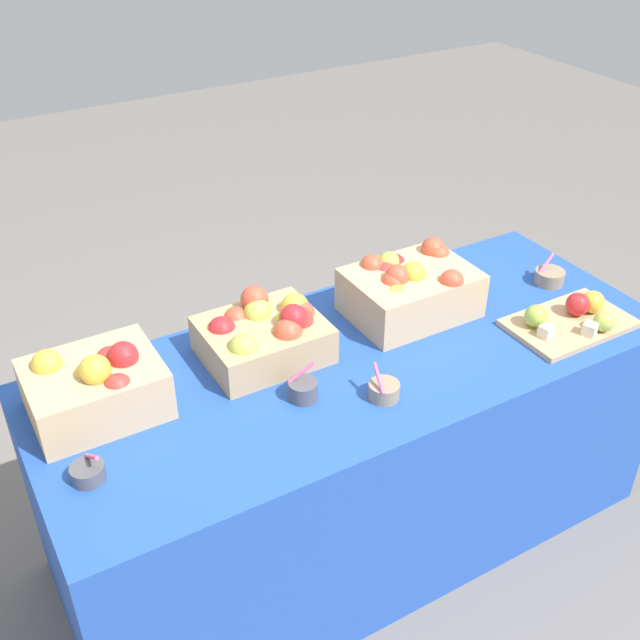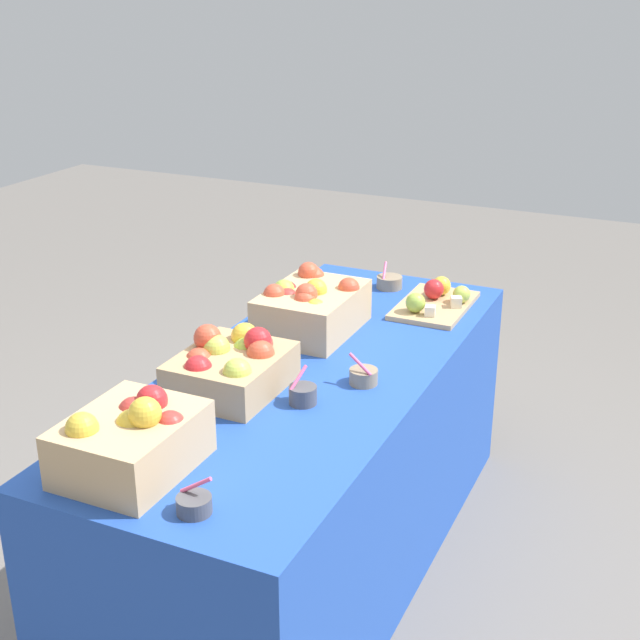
{
  "view_description": "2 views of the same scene",
  "coord_description": "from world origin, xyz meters",
  "px_view_note": "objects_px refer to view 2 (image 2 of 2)",
  "views": [
    {
      "loc": [
        -1.01,
        -1.52,
        2.06
      ],
      "look_at": [
        -0.1,
        0.05,
        0.87
      ],
      "focal_mm": 43.0,
      "sensor_mm": 36.0,
      "label": 1
    },
    {
      "loc": [
        -2.24,
        -1.07,
        1.89
      ],
      "look_at": [
        0.06,
        -0.01,
        0.87
      ],
      "focal_mm": 49.23,
      "sensor_mm": 36.0,
      "label": 2
    }
  ],
  "objects_px": {
    "apple_crate_middle": "(233,364)",
    "sample_bowl_mid": "(389,282)",
    "apple_crate_left": "(132,439)",
    "sample_bowl_far": "(194,504)",
    "cutting_board_front": "(436,300)",
    "apple_crate_right": "(310,306)",
    "sample_bowl_near": "(363,376)",
    "sample_bowl_extra": "(303,394)"
  },
  "relations": [
    {
      "from": "apple_crate_middle",
      "to": "apple_crate_right",
      "type": "xyz_separation_m",
      "value": [
        0.49,
        -0.02,
        0.01
      ]
    },
    {
      "from": "cutting_board_front",
      "to": "sample_bowl_extra",
      "type": "bearing_deg",
      "value": 173.02
    },
    {
      "from": "cutting_board_front",
      "to": "sample_bowl_mid",
      "type": "bearing_deg",
      "value": 60.87
    },
    {
      "from": "apple_crate_right",
      "to": "sample_bowl_mid",
      "type": "bearing_deg",
      "value": -10.31
    },
    {
      "from": "sample_bowl_near",
      "to": "sample_bowl_far",
      "type": "height_order",
      "value": "sample_bowl_near"
    },
    {
      "from": "sample_bowl_mid",
      "to": "cutting_board_front",
      "type": "bearing_deg",
      "value": -119.13
    },
    {
      "from": "apple_crate_right",
      "to": "sample_bowl_near",
      "type": "distance_m",
      "value": 0.45
    },
    {
      "from": "sample_bowl_extra",
      "to": "sample_bowl_near",
      "type": "bearing_deg",
      "value": -29.71
    },
    {
      "from": "sample_bowl_near",
      "to": "sample_bowl_mid",
      "type": "bearing_deg",
      "value": 15.34
    },
    {
      "from": "sample_bowl_near",
      "to": "apple_crate_left",
      "type": "bearing_deg",
      "value": 153.99
    },
    {
      "from": "sample_bowl_near",
      "to": "sample_bowl_mid",
      "type": "xyz_separation_m",
      "value": [
        0.83,
        0.23,
        0.0
      ]
    },
    {
      "from": "apple_crate_middle",
      "to": "sample_bowl_near",
      "type": "relative_size",
      "value": 3.55
    },
    {
      "from": "apple_crate_right",
      "to": "cutting_board_front",
      "type": "xyz_separation_m",
      "value": [
        0.39,
        -0.32,
        -0.06
      ]
    },
    {
      "from": "apple_crate_left",
      "to": "sample_bowl_mid",
      "type": "distance_m",
      "value": 1.51
    },
    {
      "from": "apple_crate_left",
      "to": "sample_bowl_extra",
      "type": "xyz_separation_m",
      "value": [
        0.49,
        -0.22,
        -0.06
      ]
    },
    {
      "from": "apple_crate_left",
      "to": "apple_crate_middle",
      "type": "xyz_separation_m",
      "value": [
        0.5,
        0.01,
        -0.01
      ]
    },
    {
      "from": "apple_crate_right",
      "to": "sample_bowl_near",
      "type": "relative_size",
      "value": 4.01
    },
    {
      "from": "apple_crate_left",
      "to": "sample_bowl_mid",
      "type": "bearing_deg",
      "value": -4.03
    },
    {
      "from": "apple_crate_left",
      "to": "sample_bowl_far",
      "type": "relative_size",
      "value": 3.8
    },
    {
      "from": "apple_crate_left",
      "to": "apple_crate_middle",
      "type": "height_order",
      "value": "apple_crate_left"
    },
    {
      "from": "apple_crate_middle",
      "to": "cutting_board_front",
      "type": "relative_size",
      "value": 0.9
    },
    {
      "from": "cutting_board_front",
      "to": "sample_bowl_extra",
      "type": "height_order",
      "value": "sample_bowl_extra"
    },
    {
      "from": "cutting_board_front",
      "to": "sample_bowl_extra",
      "type": "xyz_separation_m",
      "value": [
        -0.89,
        0.11,
        -0.0
      ]
    },
    {
      "from": "apple_crate_middle",
      "to": "cutting_board_front",
      "type": "distance_m",
      "value": 0.95
    },
    {
      "from": "apple_crate_middle",
      "to": "sample_bowl_mid",
      "type": "distance_m",
      "value": 1.02
    },
    {
      "from": "sample_bowl_far",
      "to": "sample_bowl_mid",
      "type": "bearing_deg",
      "value": 4.59
    },
    {
      "from": "sample_bowl_near",
      "to": "apple_crate_middle",
      "type": "bearing_deg",
      "value": 118.55
    },
    {
      "from": "sample_bowl_mid",
      "to": "sample_bowl_far",
      "type": "height_order",
      "value": "sample_bowl_mid"
    },
    {
      "from": "sample_bowl_near",
      "to": "cutting_board_front",
      "type": "bearing_deg",
      "value": -0.02
    },
    {
      "from": "sample_bowl_mid",
      "to": "sample_bowl_extra",
      "type": "bearing_deg",
      "value": -173.38
    },
    {
      "from": "apple_crate_left",
      "to": "apple_crate_right",
      "type": "xyz_separation_m",
      "value": [
        0.99,
        -0.01,
        0.0
      ]
    },
    {
      "from": "apple_crate_left",
      "to": "cutting_board_front",
      "type": "height_order",
      "value": "apple_crate_left"
    },
    {
      "from": "sample_bowl_mid",
      "to": "sample_bowl_extra",
      "type": "distance_m",
      "value": 1.02
    },
    {
      "from": "apple_crate_left",
      "to": "sample_bowl_mid",
      "type": "relative_size",
      "value": 3.42
    },
    {
      "from": "apple_crate_left",
      "to": "sample_bowl_near",
      "type": "bearing_deg",
      "value": -26.01
    },
    {
      "from": "sample_bowl_near",
      "to": "sample_bowl_mid",
      "type": "distance_m",
      "value": 0.86
    },
    {
      "from": "cutting_board_front",
      "to": "sample_bowl_near",
      "type": "bearing_deg",
      "value": 179.98
    },
    {
      "from": "sample_bowl_near",
      "to": "sample_bowl_mid",
      "type": "height_order",
      "value": "same"
    },
    {
      "from": "cutting_board_front",
      "to": "apple_crate_left",
      "type": "bearing_deg",
      "value": 166.44
    },
    {
      "from": "sample_bowl_near",
      "to": "sample_bowl_extra",
      "type": "bearing_deg",
      "value": 150.29
    },
    {
      "from": "sample_bowl_near",
      "to": "sample_bowl_far",
      "type": "relative_size",
      "value": 1.08
    },
    {
      "from": "sample_bowl_mid",
      "to": "sample_bowl_far",
      "type": "distance_m",
      "value": 1.61
    }
  ]
}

